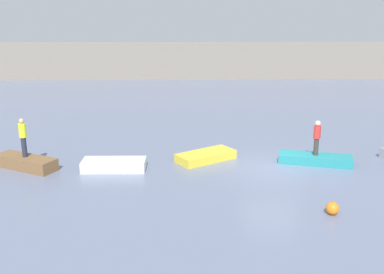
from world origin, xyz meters
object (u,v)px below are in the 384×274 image
(person_hiviz_shirt, at_px, (23,136))
(person_red_shirt, at_px, (317,136))
(mooring_buoy, at_px, (332,208))
(rowboat_brown, at_px, (26,162))
(rowboat_teal, at_px, (315,159))
(rowboat_yellow, at_px, (206,156))
(rowboat_white, at_px, (114,165))

(person_hiviz_shirt, relative_size, person_red_shirt, 1.08)
(mooring_buoy, bearing_deg, rowboat_brown, 157.79)
(person_hiviz_shirt, distance_m, mooring_buoy, 13.30)
(person_red_shirt, relative_size, mooring_buoy, 3.56)
(rowboat_teal, bearing_deg, rowboat_yellow, -170.76)
(rowboat_white, height_order, rowboat_teal, rowboat_white)
(rowboat_white, xyz_separation_m, rowboat_yellow, (4.17, 1.23, -0.03))
(rowboat_yellow, relative_size, person_hiviz_shirt, 1.59)
(rowboat_white, xyz_separation_m, person_hiviz_shirt, (-4.00, 0.28, 1.30))
(rowboat_teal, bearing_deg, mooring_buoy, -84.30)
(rowboat_brown, height_order, mooring_buoy, rowboat_brown)
(rowboat_brown, xyz_separation_m, person_hiviz_shirt, (0.00, 0.00, 1.26))
(person_red_shirt, bearing_deg, person_hiviz_shirt, -178.39)
(rowboat_brown, distance_m, mooring_buoy, 13.24)
(rowboat_teal, xyz_separation_m, mooring_buoy, (-0.96, -5.38, 0.02))
(rowboat_teal, height_order, person_hiviz_shirt, person_hiviz_shirt)
(rowboat_brown, height_order, rowboat_teal, rowboat_brown)
(rowboat_teal, distance_m, person_hiviz_shirt, 13.28)
(person_hiviz_shirt, height_order, mooring_buoy, person_hiviz_shirt)
(rowboat_white, relative_size, rowboat_yellow, 1.00)
(rowboat_brown, xyz_separation_m, person_red_shirt, (13.21, 0.37, 1.06))
(rowboat_brown, height_order, person_hiviz_shirt, person_hiviz_shirt)
(rowboat_white, distance_m, person_red_shirt, 9.30)
(rowboat_teal, xyz_separation_m, person_red_shirt, (0.00, 0.00, 1.12))
(rowboat_yellow, xyz_separation_m, person_hiviz_shirt, (-8.16, -0.95, 1.33))
(person_red_shirt, bearing_deg, rowboat_yellow, 173.45)
(rowboat_teal, bearing_deg, person_red_shirt, 0.00)
(person_red_shirt, bearing_deg, rowboat_teal, 0.00)
(rowboat_brown, xyz_separation_m, rowboat_white, (4.00, -0.28, -0.04))
(rowboat_yellow, xyz_separation_m, rowboat_teal, (5.05, -0.58, 0.01))
(rowboat_white, height_order, rowboat_yellow, rowboat_white)
(mooring_buoy, bearing_deg, rowboat_white, 150.23)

